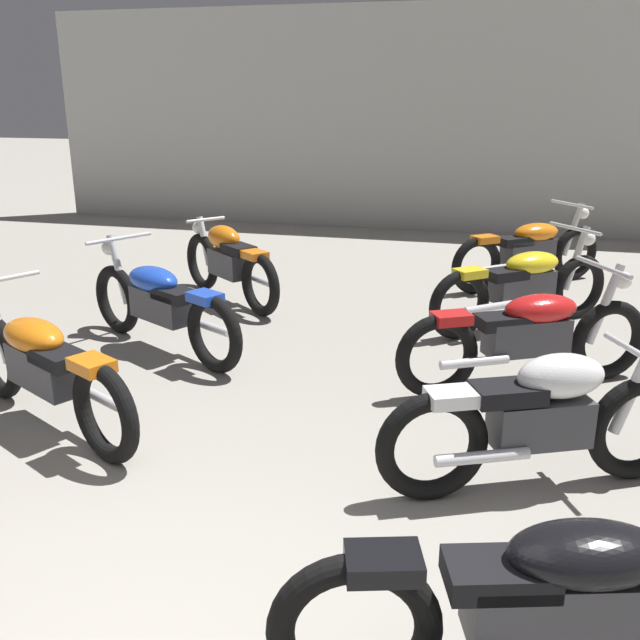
{
  "coord_description": "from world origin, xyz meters",
  "views": [
    {
      "loc": [
        1.31,
        -1.57,
        2.26
      ],
      "look_at": [
        0.0,
        3.53,
        0.55
      ],
      "focal_mm": 39.6,
      "sensor_mm": 36.0,
      "label": 1
    }
  ],
  "objects_px": {
    "motorcycle_left_row_2": "(160,303)",
    "motorcycle_left_row_1": "(43,366)",
    "motorcycle_right_row_4": "(529,250)",
    "motorcycle_right_row_0": "(559,600)",
    "motorcycle_right_row_2": "(528,334)",
    "motorcycle_right_row_3": "(524,284)",
    "motorcycle_right_row_1": "(542,418)",
    "motorcycle_left_row_3": "(229,261)"
  },
  "relations": [
    {
      "from": "motorcycle_right_row_4",
      "to": "motorcycle_left_row_1",
      "type": "bearing_deg",
      "value": -125.4
    },
    {
      "from": "motorcycle_right_row_2",
      "to": "motorcycle_right_row_3",
      "type": "height_order",
      "value": "same"
    },
    {
      "from": "motorcycle_left_row_2",
      "to": "motorcycle_right_row_3",
      "type": "bearing_deg",
      "value": 24.98
    },
    {
      "from": "motorcycle_right_row_3",
      "to": "motorcycle_right_row_4",
      "type": "bearing_deg",
      "value": 86.82
    },
    {
      "from": "motorcycle_right_row_1",
      "to": "motorcycle_right_row_4",
      "type": "relative_size",
      "value": 1.05
    },
    {
      "from": "motorcycle_right_row_1",
      "to": "motorcycle_right_row_3",
      "type": "xyz_separation_m",
      "value": [
        -0.05,
        3.09,
        -0.01
      ]
    },
    {
      "from": "motorcycle_right_row_1",
      "to": "motorcycle_right_row_3",
      "type": "height_order",
      "value": "motorcycle_right_row_3"
    },
    {
      "from": "motorcycle_right_row_1",
      "to": "motorcycle_right_row_2",
      "type": "height_order",
      "value": "motorcycle_right_row_2"
    },
    {
      "from": "motorcycle_right_row_0",
      "to": "motorcycle_right_row_3",
      "type": "height_order",
      "value": "same"
    },
    {
      "from": "motorcycle_right_row_2",
      "to": "motorcycle_right_row_3",
      "type": "distance_m",
      "value": 1.55
    },
    {
      "from": "motorcycle_right_row_0",
      "to": "motorcycle_right_row_1",
      "type": "bearing_deg",
      "value": 89.9
    },
    {
      "from": "motorcycle_left_row_2",
      "to": "motorcycle_right_row_4",
      "type": "xyz_separation_m",
      "value": [
        3.27,
        3.13,
        0.0
      ]
    },
    {
      "from": "motorcycle_right_row_1",
      "to": "motorcycle_right_row_4",
      "type": "xyz_separation_m",
      "value": [
        0.04,
        4.74,
        -0.01
      ]
    },
    {
      "from": "motorcycle_left_row_3",
      "to": "motorcycle_left_row_2",
      "type": "bearing_deg",
      "value": -90.47
    },
    {
      "from": "motorcycle_left_row_2",
      "to": "motorcycle_right_row_2",
      "type": "bearing_deg",
      "value": -1.23
    },
    {
      "from": "motorcycle_right_row_2",
      "to": "motorcycle_right_row_4",
      "type": "bearing_deg",
      "value": 88.53
    },
    {
      "from": "motorcycle_right_row_4",
      "to": "motorcycle_right_row_0",
      "type": "bearing_deg",
      "value": -90.41
    },
    {
      "from": "motorcycle_left_row_2",
      "to": "motorcycle_right_row_1",
      "type": "bearing_deg",
      "value": -26.47
    },
    {
      "from": "motorcycle_left_row_1",
      "to": "motorcycle_left_row_3",
      "type": "xyz_separation_m",
      "value": [
        0.1,
        3.23,
        0.01
      ]
    },
    {
      "from": "motorcycle_left_row_3",
      "to": "motorcycle_right_row_3",
      "type": "relative_size",
      "value": 0.92
    },
    {
      "from": "motorcycle_left_row_3",
      "to": "motorcycle_right_row_2",
      "type": "relative_size",
      "value": 0.82
    },
    {
      "from": "motorcycle_right_row_3",
      "to": "motorcycle_left_row_3",
      "type": "bearing_deg",
      "value": 177.14
    },
    {
      "from": "motorcycle_left_row_1",
      "to": "motorcycle_right_row_1",
      "type": "relative_size",
      "value": 1.08
    },
    {
      "from": "motorcycle_left_row_2",
      "to": "motorcycle_right_row_3",
      "type": "xyz_separation_m",
      "value": [
        3.18,
        1.48,
        0.0
      ]
    },
    {
      "from": "motorcycle_left_row_3",
      "to": "motorcycle_right_row_4",
      "type": "xyz_separation_m",
      "value": [
        3.25,
        1.49,
        -0.01
      ]
    },
    {
      "from": "motorcycle_right_row_0",
      "to": "motorcycle_right_row_2",
      "type": "relative_size",
      "value": 1.08
    },
    {
      "from": "motorcycle_right_row_3",
      "to": "motorcycle_left_row_1",
      "type": "bearing_deg",
      "value": -136.73
    },
    {
      "from": "motorcycle_left_row_1",
      "to": "motorcycle_right_row_4",
      "type": "bearing_deg",
      "value": 54.6
    },
    {
      "from": "motorcycle_left_row_2",
      "to": "motorcycle_right_row_0",
      "type": "xyz_separation_m",
      "value": [
        3.22,
        -3.18,
        0.0
      ]
    },
    {
      "from": "motorcycle_left_row_2",
      "to": "motorcycle_right_row_4",
      "type": "distance_m",
      "value": 4.52
    },
    {
      "from": "motorcycle_left_row_2",
      "to": "motorcycle_right_row_1",
      "type": "height_order",
      "value": "motorcycle_left_row_2"
    },
    {
      "from": "motorcycle_left_row_3",
      "to": "motorcycle_right_row_1",
      "type": "xyz_separation_m",
      "value": [
        3.21,
        -3.24,
        0.0
      ]
    },
    {
      "from": "motorcycle_left_row_2",
      "to": "motorcycle_left_row_1",
      "type": "bearing_deg",
      "value": -93.2
    },
    {
      "from": "motorcycle_left_row_3",
      "to": "motorcycle_right_row_0",
      "type": "height_order",
      "value": "motorcycle_right_row_0"
    },
    {
      "from": "motorcycle_right_row_0",
      "to": "motorcycle_right_row_4",
      "type": "xyz_separation_m",
      "value": [
        0.05,
        6.31,
        0.0
      ]
    },
    {
      "from": "motorcycle_left_row_1",
      "to": "motorcycle_left_row_2",
      "type": "xyz_separation_m",
      "value": [
        0.09,
        1.59,
        0.0
      ]
    },
    {
      "from": "motorcycle_left_row_1",
      "to": "motorcycle_right_row_1",
      "type": "bearing_deg",
      "value": -0.21
    },
    {
      "from": "motorcycle_left_row_2",
      "to": "motorcycle_right_row_4",
      "type": "bearing_deg",
      "value": 43.76
    },
    {
      "from": "motorcycle_left_row_1",
      "to": "motorcycle_right_row_1",
      "type": "distance_m",
      "value": 3.31
    },
    {
      "from": "motorcycle_left_row_2",
      "to": "motorcycle_left_row_3",
      "type": "height_order",
      "value": "motorcycle_left_row_2"
    },
    {
      "from": "motorcycle_right_row_1",
      "to": "motorcycle_left_row_1",
      "type": "bearing_deg",
      "value": 179.79
    },
    {
      "from": "motorcycle_right_row_2",
      "to": "motorcycle_right_row_4",
      "type": "xyz_separation_m",
      "value": [
        0.08,
        3.2,
        0.0
      ]
    }
  ]
}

